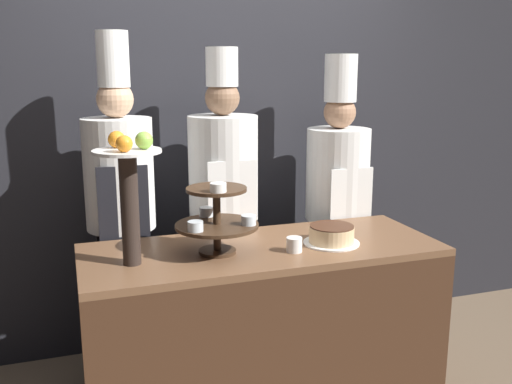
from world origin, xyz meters
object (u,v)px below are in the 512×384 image
(tiered_stand, at_px, (217,217))
(chef_center_right, at_px, (337,195))
(chef_center_left, at_px, (224,197))
(chef_left, at_px, (121,202))
(fruit_pedestal, at_px, (129,182))
(cup_white, at_px, (294,245))
(cake_round, at_px, (332,235))

(tiered_stand, xyz_separation_m, chef_center_right, (0.90, 0.56, -0.08))
(chef_center_left, xyz_separation_m, chef_center_right, (0.71, 0.00, -0.04))
(chef_left, bearing_deg, chef_center_left, -0.00)
(chef_center_right, bearing_deg, fruit_pedestal, -155.62)
(chef_center_left, bearing_deg, tiered_stand, -108.42)
(chef_center_left, distance_m, chef_center_right, 0.72)
(chef_left, bearing_deg, cup_white, -41.97)
(fruit_pedestal, distance_m, cup_white, 0.82)
(tiered_stand, height_order, cake_round, tiered_stand)
(cup_white, relative_size, chef_center_left, 0.04)
(chef_center_right, bearing_deg, chef_left, -180.00)
(tiered_stand, distance_m, cup_white, 0.39)
(tiered_stand, height_order, chef_center_right, chef_center_right)
(chef_left, height_order, chef_center_right, chef_left)
(cup_white, distance_m, chef_center_left, 0.69)
(tiered_stand, height_order, chef_left, chef_left)
(cake_round, relative_size, chef_center_left, 0.15)
(cake_round, distance_m, chef_center_left, 0.72)
(fruit_pedestal, relative_size, cake_round, 2.12)
(cake_round, relative_size, chef_center_right, 0.15)
(tiered_stand, xyz_separation_m, fruit_pedestal, (-0.39, -0.02, 0.19))
(tiered_stand, height_order, chef_center_left, chef_center_left)
(cake_round, xyz_separation_m, chef_center_right, (0.33, 0.60, 0.05))
(fruit_pedestal, bearing_deg, chef_center_left, 45.28)
(cake_round, xyz_separation_m, cup_white, (-0.22, -0.06, -0.01))
(tiered_stand, distance_m, chef_center_right, 1.07)
(chef_left, bearing_deg, cake_round, -32.19)
(fruit_pedestal, xyz_separation_m, chef_center_right, (1.30, 0.59, -0.28))
(cup_white, xyz_separation_m, chef_center_right, (0.55, 0.66, 0.06))
(cup_white, bearing_deg, chef_center_left, 103.80)
(fruit_pedestal, xyz_separation_m, cake_round, (0.97, -0.01, -0.32))
(tiered_stand, xyz_separation_m, cake_round, (0.57, -0.04, -0.13))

